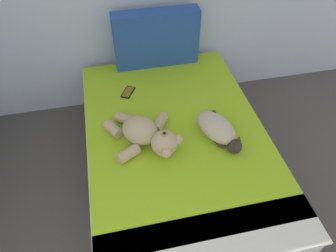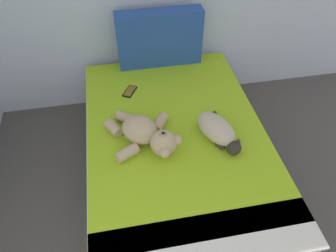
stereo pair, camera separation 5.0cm
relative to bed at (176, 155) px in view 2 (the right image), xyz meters
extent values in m
cube|color=olive|center=(0.00, 0.00, -0.11)|extent=(1.32, 1.97, 0.27)
cube|color=white|center=(0.00, 0.00, 0.13)|extent=(1.28, 1.91, 0.22)
cube|color=#9EC61E|center=(0.00, 0.06, 0.24)|extent=(1.27, 1.77, 0.02)
cube|color=silver|center=(0.00, -0.82, 0.24)|extent=(1.27, 0.32, 0.02)
cube|color=#264C99|center=(0.03, 0.89, 0.50)|extent=(0.73, 0.15, 0.49)
ellipsoid|color=#C6B293|center=(0.26, -0.08, 0.33)|extent=(0.31, 0.39, 0.15)
sphere|color=#332823|center=(0.34, -0.26, 0.30)|extent=(0.10, 0.10, 0.10)
cone|color=#332823|center=(0.36, -0.25, 0.36)|extent=(0.04, 0.04, 0.04)
cone|color=#332823|center=(0.31, -0.27, 0.36)|extent=(0.04, 0.04, 0.04)
cylinder|color=#332823|center=(0.32, 0.05, 0.27)|extent=(0.04, 0.16, 0.03)
ellipsoid|color=#332823|center=(0.26, -0.18, 0.28)|extent=(0.09, 0.11, 0.04)
ellipsoid|color=tan|center=(-0.26, -0.01, 0.34)|extent=(0.33, 0.34, 0.18)
sphere|color=tan|center=(-0.12, -0.16, 0.34)|extent=(0.18, 0.18, 0.18)
sphere|color=#9E7F58|center=(-0.12, -0.16, 0.40)|extent=(0.07, 0.07, 0.07)
sphere|color=black|center=(-0.12, -0.16, 0.43)|extent=(0.02, 0.02, 0.02)
sphere|color=tan|center=(-0.03, -0.16, 0.35)|extent=(0.07, 0.07, 0.07)
sphere|color=tan|center=(-0.13, -0.25, 0.35)|extent=(0.07, 0.07, 0.07)
cylinder|color=tan|center=(-0.11, 0.08, 0.29)|extent=(0.15, 0.17, 0.08)
cylinder|color=tan|center=(-0.35, 0.17, 0.29)|extent=(0.16, 0.14, 0.08)
cylinder|color=tan|center=(-0.36, -0.16, 0.29)|extent=(0.17, 0.14, 0.08)
cylinder|color=tan|center=(-0.44, 0.09, 0.29)|extent=(0.14, 0.16, 0.08)
cube|color=black|center=(-0.28, 0.52, 0.26)|extent=(0.14, 0.16, 0.01)
cube|color=olive|center=(-0.28, 0.52, 0.26)|extent=(0.12, 0.14, 0.00)
camera|label=1|loc=(-0.40, -1.53, 1.92)|focal=34.13mm
camera|label=2|loc=(-0.35, -1.54, 1.92)|focal=34.13mm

